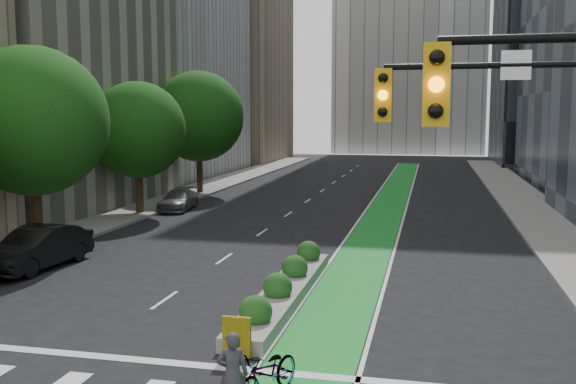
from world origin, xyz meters
The scene contains 13 objects.
sidewalk_left centered at (-11.80, 25.00, 0.07)m, with size 3.60×90.00×0.15m, color gray.
sidewalk_right centered at (11.80, 25.00, 0.07)m, with size 3.60×90.00×0.15m, color gray.
bike_lane_paint centered at (3.00, 30.00, 0.01)m, with size 2.20×70.00×0.01m, color #1A922C.
building_tan_far centered at (-20.00, 66.00, 13.00)m, with size 14.00×16.00×26.00m, color tan.
building_dark_end centered at (20.00, 68.00, 14.00)m, with size 14.00×18.00×28.00m, color black.
tree_mid centered at (-11.00, 12.00, 5.57)m, with size 6.40×6.40×8.78m.
tree_midfar centered at (-11.00, 22.00, 4.95)m, with size 5.60×5.60×7.76m.
tree_far centered at (-11.00, 32.00, 5.69)m, with size 6.60×6.60×9.00m.
median_planter centered at (1.20, 7.04, 0.37)m, with size 1.20×10.26×1.10m.
bicycle centered at (2.48, -0.10, 0.54)m, with size 0.72×2.05×1.08m, color gray.
cyclist centered at (2.00, -1.05, 0.86)m, with size 0.62×0.41×1.71m, color #38313B.
parked_car_left_mid centered at (-8.93, 8.90, 0.80)m, with size 1.70×4.87×1.60m, color black.
parked_car_left_far centered at (-9.50, 24.22, 0.62)m, with size 1.73×4.26×1.24m, color slate.
Camera 1 is at (5.67, -12.45, 5.89)m, focal length 40.00 mm.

